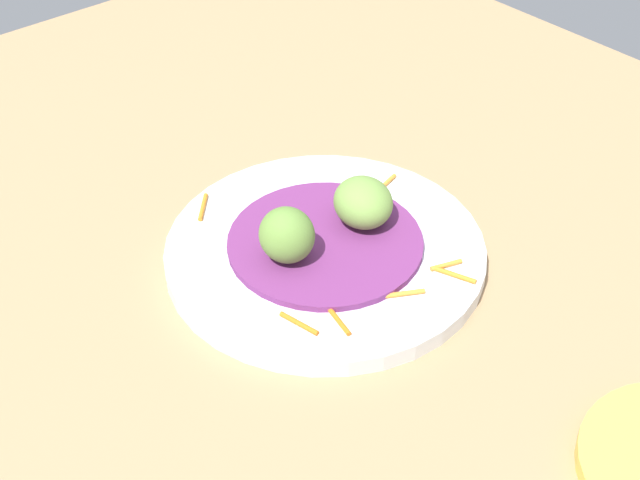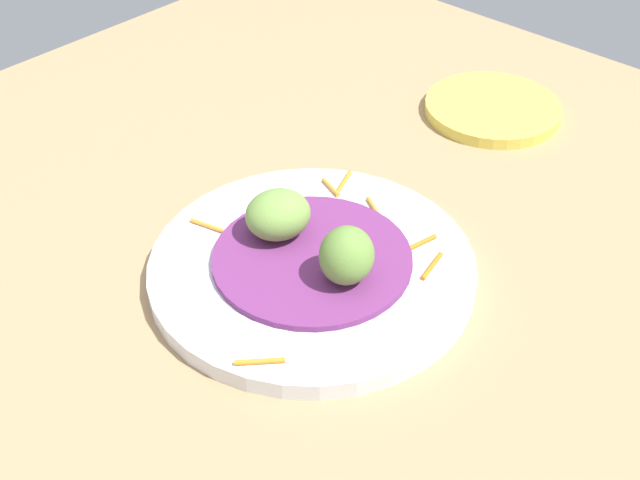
% 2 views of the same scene
% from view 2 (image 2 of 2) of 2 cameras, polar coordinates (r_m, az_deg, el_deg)
% --- Properties ---
extents(table_surface, '(1.10, 1.10, 0.02)m').
position_cam_2_polar(table_surface, '(0.68, 0.31, -5.62)').
color(table_surface, tan).
rests_on(table_surface, ground).
extents(main_plate, '(0.27, 0.27, 0.02)m').
position_cam_2_polar(main_plate, '(0.70, -0.54, -1.90)').
color(main_plate, silver).
rests_on(main_plate, table_surface).
extents(cabbage_bed, '(0.16, 0.16, 0.01)m').
position_cam_2_polar(cabbage_bed, '(0.69, -0.54, -1.25)').
color(cabbage_bed, '#702D6B').
rests_on(cabbage_bed, main_plate).
extents(carrot_garnish, '(0.24, 0.20, 0.00)m').
position_cam_2_polar(carrot_garnish, '(0.71, 1.15, 0.22)').
color(carrot_garnish, orange).
rests_on(carrot_garnish, main_plate).
extents(guac_scoop_left, '(0.07, 0.07, 0.04)m').
position_cam_2_polar(guac_scoop_left, '(0.70, -2.86, 1.73)').
color(guac_scoop_left, '#759E47').
rests_on(guac_scoop_left, cabbage_bed).
extents(guac_scoop_center, '(0.06, 0.06, 0.05)m').
position_cam_2_polar(guac_scoop_center, '(0.65, 1.92, -1.11)').
color(guac_scoop_center, olive).
rests_on(guac_scoop_center, cabbage_bed).
extents(side_plate_small, '(0.14, 0.14, 0.01)m').
position_cam_2_polar(side_plate_small, '(0.93, 11.58, 8.69)').
color(side_plate_small, '#E0CC4C').
rests_on(side_plate_small, table_surface).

